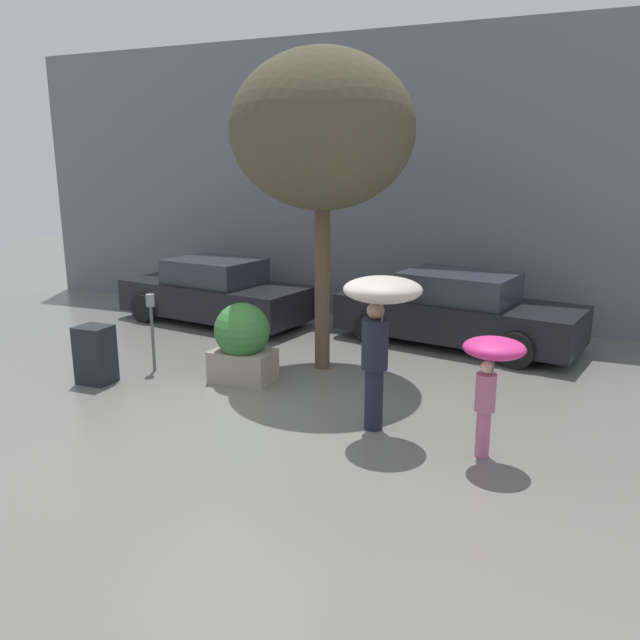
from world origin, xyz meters
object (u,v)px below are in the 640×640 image
(planter_box, at_px, (242,342))
(person_child, at_px, (491,365))
(newspaper_box, at_px, (95,355))
(parked_car_near, at_px, (457,311))
(parking_meter, at_px, (151,316))
(street_tree, at_px, (322,132))
(person_adult, at_px, (380,313))
(parked_car_far, at_px, (215,293))

(planter_box, height_order, person_child, person_child)
(planter_box, bearing_deg, newspaper_box, -156.31)
(parked_car_near, height_order, parking_meter, parked_car_near)
(street_tree, bearing_deg, newspaper_box, -145.86)
(planter_box, height_order, newspaper_box, planter_box)
(person_child, height_order, parked_car_near, person_child)
(person_adult, xyz_separation_m, street_tree, (-1.62, 2.16, 2.24))
(parked_car_near, height_order, parked_car_far, same)
(parked_car_near, bearing_deg, person_adult, -170.92)
(newspaper_box, bearing_deg, person_child, -3.98)
(parked_car_near, height_order, street_tree, street_tree)
(parked_car_far, height_order, parking_meter, parked_car_far)
(planter_box, height_order, parked_car_near, parked_car_near)
(parking_meter, bearing_deg, parked_car_near, 38.76)
(parked_car_far, bearing_deg, person_adult, -121.15)
(parked_car_far, bearing_deg, street_tree, -112.80)
(person_child, distance_m, newspaper_box, 6.01)
(person_child, height_order, street_tree, street_tree)
(street_tree, height_order, parking_meter, street_tree)
(planter_box, bearing_deg, person_adult, -22.99)
(street_tree, bearing_deg, planter_box, -128.96)
(parking_meter, relative_size, newspaper_box, 1.42)
(person_child, xyz_separation_m, street_tree, (-2.99, 2.42, 2.66))
(person_adult, height_order, parked_car_near, person_adult)
(newspaper_box, bearing_deg, planter_box, 23.69)
(planter_box, xyz_separation_m, parked_car_far, (-2.45, 3.23, -0.01))
(planter_box, xyz_separation_m, parked_car_near, (2.70, 3.39, -0.01))
(person_adult, bearing_deg, person_child, 30.99)
(parking_meter, height_order, newspaper_box, parking_meter)
(person_adult, distance_m, parked_car_far, 6.62)
(parked_car_far, bearing_deg, parked_car_near, -78.41)
(parked_car_far, bearing_deg, person_child, -115.99)
(planter_box, height_order, person_adult, person_adult)
(planter_box, relative_size, person_adult, 0.63)
(parked_car_near, distance_m, street_tree, 4.30)
(street_tree, bearing_deg, parked_car_far, 147.44)
(parked_car_near, distance_m, newspaper_box, 6.43)
(person_adult, bearing_deg, parked_car_near, 129.23)
(person_adult, bearing_deg, parked_car_far, -179.19)
(person_adult, relative_size, street_tree, 0.40)
(planter_box, bearing_deg, parked_car_far, 127.14)
(planter_box, height_order, street_tree, street_tree)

